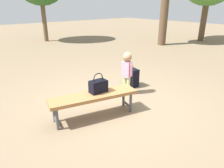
{
  "coord_description": "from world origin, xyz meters",
  "views": [
    {
      "loc": [
        -2.49,
        -2.95,
        1.97
      ],
      "look_at": [
        -0.0,
        -0.0,
        0.45
      ],
      "focal_mm": 32.86,
      "sensor_mm": 36.0,
      "label": 1
    }
  ],
  "objects_px": {
    "backpack_large": "(132,76)",
    "park_bench": "(94,97)",
    "child_standing": "(127,67)",
    "handbag": "(98,86)"
  },
  "relations": [
    {
      "from": "park_bench",
      "to": "child_standing",
      "type": "xyz_separation_m",
      "value": [
        1.17,
        0.35,
        0.27
      ]
    },
    {
      "from": "backpack_large",
      "to": "child_standing",
      "type": "bearing_deg",
      "value": -148.72
    },
    {
      "from": "child_standing",
      "to": "backpack_large",
      "type": "distance_m",
      "value": 0.66
    },
    {
      "from": "park_bench",
      "to": "handbag",
      "type": "distance_m",
      "value": 0.23
    },
    {
      "from": "child_standing",
      "to": "park_bench",
      "type": "bearing_deg",
      "value": -163.33
    },
    {
      "from": "handbag",
      "to": "child_standing",
      "type": "bearing_deg",
      "value": 17.3
    },
    {
      "from": "child_standing",
      "to": "backpack_large",
      "type": "xyz_separation_m",
      "value": [
        0.45,
        0.27,
        -0.4
      ]
    },
    {
      "from": "backpack_large",
      "to": "park_bench",
      "type": "bearing_deg",
      "value": -158.96
    },
    {
      "from": "park_bench",
      "to": "child_standing",
      "type": "distance_m",
      "value": 1.25
    },
    {
      "from": "handbag",
      "to": "child_standing",
      "type": "xyz_separation_m",
      "value": [
        1.03,
        0.32,
        0.08
      ]
    }
  ]
}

